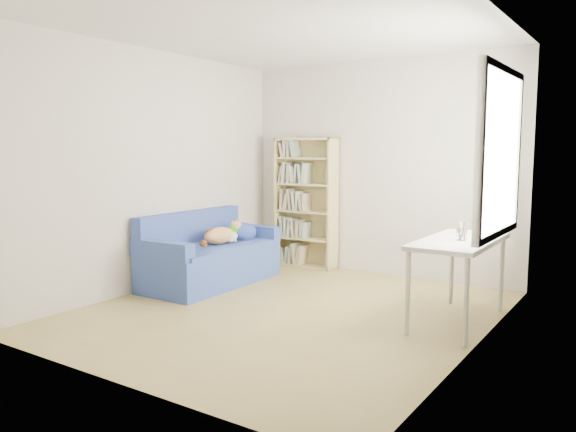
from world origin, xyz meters
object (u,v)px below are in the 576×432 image
object	(u,v)px
sofa	(210,256)
bookshelf	(306,208)
pen_cup	(462,233)
desk	(459,247)

from	to	relation	value
sofa	bookshelf	xyz separation A→B (m)	(0.42, 1.40, 0.46)
sofa	pen_cup	xyz separation A→B (m)	(2.85, 0.03, 0.50)
sofa	bookshelf	size ratio (longest dim) A/B	1.00
sofa	desk	world-z (taller)	sofa
bookshelf	desk	world-z (taller)	bookshelf
bookshelf	pen_cup	size ratio (longest dim) A/B	10.08
bookshelf	desk	bearing A→B (deg)	-28.77
bookshelf	desk	size ratio (longest dim) A/B	1.34
sofa	bookshelf	bearing A→B (deg)	71.98
sofa	pen_cup	size ratio (longest dim) A/B	10.06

